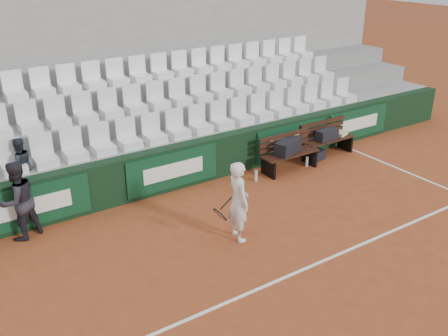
{
  "coord_description": "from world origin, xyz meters",
  "views": [
    {
      "loc": [
        -4.77,
        -5.1,
        4.97
      ],
      "look_at": [
        0.19,
        2.4,
        1.0
      ],
      "focal_mm": 40.0,
      "sensor_mm": 36.0,
      "label": 1
    }
  ],
  "objects_px": {
    "sports_bag_right": "(327,135)",
    "water_bottle_far": "(307,162)",
    "sports_bag_ground": "(317,155)",
    "ball_kid": "(18,201)",
    "tennis_player": "(238,201)",
    "water_bottle_near": "(256,176)",
    "spectator_c": "(16,143)",
    "sports_bag_left": "(288,147)",
    "bench_left": "(290,161)",
    "bench_right": "(327,147)"
  },
  "relations": [
    {
      "from": "water_bottle_near",
      "to": "tennis_player",
      "type": "distance_m",
      "value": 2.62
    },
    {
      "from": "ball_kid",
      "to": "spectator_c",
      "type": "distance_m",
      "value": 1.17
    },
    {
      "from": "sports_bag_left",
      "to": "sports_bag_ground",
      "type": "bearing_deg",
      "value": 4.39
    },
    {
      "from": "sports_bag_right",
      "to": "tennis_player",
      "type": "bearing_deg",
      "value": -154.12
    },
    {
      "from": "water_bottle_near",
      "to": "bench_right",
      "type": "bearing_deg",
      "value": 6.14
    },
    {
      "from": "sports_bag_left",
      "to": "sports_bag_ground",
      "type": "xyz_separation_m",
      "value": [
        1.06,
        0.08,
        -0.49
      ]
    },
    {
      "from": "tennis_player",
      "to": "ball_kid",
      "type": "xyz_separation_m",
      "value": [
        -3.33,
        2.24,
        -0.01
      ]
    },
    {
      "from": "water_bottle_far",
      "to": "spectator_c",
      "type": "relative_size",
      "value": 0.22
    },
    {
      "from": "bench_left",
      "to": "sports_bag_ground",
      "type": "xyz_separation_m",
      "value": [
        1.01,
        0.1,
        -0.1
      ]
    },
    {
      "from": "bench_left",
      "to": "spectator_c",
      "type": "height_order",
      "value": "spectator_c"
    },
    {
      "from": "water_bottle_near",
      "to": "tennis_player",
      "type": "height_order",
      "value": "tennis_player"
    },
    {
      "from": "bench_left",
      "to": "water_bottle_near",
      "type": "relative_size",
      "value": 5.77
    },
    {
      "from": "sports_bag_ground",
      "to": "water_bottle_near",
      "type": "xyz_separation_m",
      "value": [
        -2.06,
        -0.16,
        0.0
      ]
    },
    {
      "from": "bench_right",
      "to": "sports_bag_left",
      "type": "distance_m",
      "value": 1.58
    },
    {
      "from": "sports_bag_right",
      "to": "ball_kid",
      "type": "xyz_separation_m",
      "value": [
        -7.54,
        0.2,
        0.18
      ]
    },
    {
      "from": "sports_bag_left",
      "to": "spectator_c",
      "type": "xyz_separation_m",
      "value": [
        -5.83,
        1.16,
        0.94
      ]
    },
    {
      "from": "bench_left",
      "to": "tennis_player",
      "type": "bearing_deg",
      "value": -146.59
    },
    {
      "from": "sports_bag_right",
      "to": "sports_bag_ground",
      "type": "distance_m",
      "value": 0.59
    },
    {
      "from": "bench_left",
      "to": "sports_bag_left",
      "type": "xyz_separation_m",
      "value": [
        -0.05,
        0.02,
        0.39
      ]
    },
    {
      "from": "tennis_player",
      "to": "bench_left",
      "type": "bearing_deg",
      "value": 33.41
    },
    {
      "from": "spectator_c",
      "to": "water_bottle_far",
      "type": "bearing_deg",
      "value": 161.5
    },
    {
      "from": "tennis_player",
      "to": "spectator_c",
      "type": "relative_size",
      "value": 1.38
    },
    {
      "from": "sports_bag_left",
      "to": "sports_bag_right",
      "type": "xyz_separation_m",
      "value": [
        1.43,
        0.15,
        -0.03
      ]
    },
    {
      "from": "tennis_player",
      "to": "ball_kid",
      "type": "height_order",
      "value": "tennis_player"
    },
    {
      "from": "tennis_player",
      "to": "sports_bag_ground",
      "type": "bearing_deg",
      "value": 27.21
    },
    {
      "from": "bench_left",
      "to": "bench_right",
      "type": "relative_size",
      "value": 1.0
    },
    {
      "from": "sports_bag_left",
      "to": "sports_bag_right",
      "type": "height_order",
      "value": "sports_bag_left"
    },
    {
      "from": "ball_kid",
      "to": "bench_left",
      "type": "bearing_deg",
      "value": 153.46
    },
    {
      "from": "water_bottle_far",
      "to": "sports_bag_ground",
      "type": "bearing_deg",
      "value": 18.93
    },
    {
      "from": "bench_right",
      "to": "water_bottle_far",
      "type": "bearing_deg",
      "value": -163.87
    },
    {
      "from": "sports_bag_ground",
      "to": "water_bottle_far",
      "type": "xyz_separation_m",
      "value": [
        -0.49,
        -0.17,
        -0.0
      ]
    },
    {
      "from": "sports_bag_left",
      "to": "bench_left",
      "type": "bearing_deg",
      "value": -23.88
    },
    {
      "from": "sports_bag_ground",
      "to": "spectator_c",
      "type": "distance_m",
      "value": 7.12
    },
    {
      "from": "water_bottle_near",
      "to": "tennis_player",
      "type": "xyz_separation_m",
      "value": [
        -1.78,
        -1.81,
        0.64
      ]
    },
    {
      "from": "sports_bag_right",
      "to": "sports_bag_ground",
      "type": "relative_size",
      "value": 1.4
    },
    {
      "from": "sports_bag_left",
      "to": "sports_bag_ground",
      "type": "relative_size",
      "value": 1.82
    },
    {
      "from": "bench_left",
      "to": "sports_bag_right",
      "type": "xyz_separation_m",
      "value": [
        1.37,
        0.17,
        0.36
      ]
    },
    {
      "from": "sports_bag_ground",
      "to": "water_bottle_far",
      "type": "relative_size",
      "value": 1.71
    },
    {
      "from": "water_bottle_far",
      "to": "sports_bag_left",
      "type": "bearing_deg",
      "value": 171.11
    },
    {
      "from": "water_bottle_far",
      "to": "bench_right",
      "type": "bearing_deg",
      "value": 16.13
    },
    {
      "from": "sports_bag_ground",
      "to": "ball_kid",
      "type": "xyz_separation_m",
      "value": [
        -7.17,
        0.27,
        0.63
      ]
    },
    {
      "from": "bench_left",
      "to": "ball_kid",
      "type": "xyz_separation_m",
      "value": [
        -6.17,
        0.37,
        0.54
      ]
    },
    {
      "from": "ball_kid",
      "to": "spectator_c",
      "type": "relative_size",
      "value": 1.37
    },
    {
      "from": "water_bottle_far",
      "to": "tennis_player",
      "type": "bearing_deg",
      "value": -151.65
    },
    {
      "from": "bench_left",
      "to": "water_bottle_far",
      "type": "relative_size",
      "value": 6.07
    },
    {
      "from": "water_bottle_far",
      "to": "spectator_c",
      "type": "distance_m",
      "value": 6.67
    },
    {
      "from": "bench_right",
      "to": "sports_bag_ground",
      "type": "xyz_separation_m",
      "value": [
        -0.46,
        -0.11,
        -0.1
      ]
    },
    {
      "from": "sports_bag_ground",
      "to": "ball_kid",
      "type": "relative_size",
      "value": 0.28
    },
    {
      "from": "sports_bag_right",
      "to": "water_bottle_far",
      "type": "height_order",
      "value": "sports_bag_right"
    },
    {
      "from": "tennis_player",
      "to": "ball_kid",
      "type": "distance_m",
      "value": 4.01
    }
  ]
}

